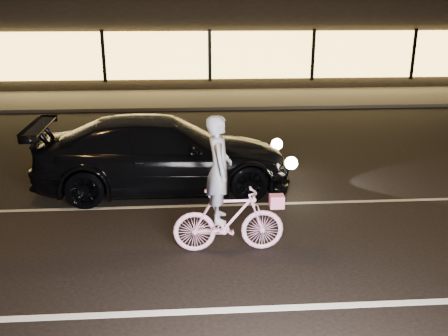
{
  "coord_description": "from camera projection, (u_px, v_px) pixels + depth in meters",
  "views": [
    {
      "loc": [
        -0.9,
        -6.99,
        3.77
      ],
      "look_at": [
        -0.37,
        0.6,
        1.23
      ],
      "focal_mm": 40.0,
      "sensor_mm": 36.0,
      "label": 1
    }
  ],
  "objects": [
    {
      "name": "sedan",
      "position": [
        164.0,
        154.0,
        10.39
      ],
      "size": [
        5.38,
        2.34,
        1.53
      ],
      "rotation": [
        0.0,
        0.0,
        1.61
      ],
      "color": "black",
      "rests_on": "ground"
    },
    {
      "name": "storefront",
      "position": [
        206.0,
        36.0,
        25.14
      ],
      "size": [
        25.4,
        8.42,
        4.2
      ],
      "color": "black",
      "rests_on": "ground"
    },
    {
      "name": "cyclist",
      "position": [
        226.0,
        205.0,
        7.72
      ],
      "size": [
        1.75,
        0.6,
        2.21
      ],
      "rotation": [
        0.0,
        0.0,
        1.57
      ],
      "color": "#FD54AC",
      "rests_on": "ground"
    },
    {
      "name": "sidewalk",
      "position": [
        212.0,
        99.0,
        20.15
      ],
      "size": [
        30.0,
        4.0,
        0.12
      ],
      "primitive_type": "cube",
      "color": "#383533",
      "rests_on": "ground"
    },
    {
      "name": "lane_stripe_far",
      "position": [
        238.0,
        205.0,
        9.76
      ],
      "size": [
        60.0,
        0.1,
        0.01
      ],
      "primitive_type": "cube",
      "color": "gray",
      "rests_on": "ground"
    },
    {
      "name": "ground",
      "position": [
        250.0,
        254.0,
        7.87
      ],
      "size": [
        90.0,
        90.0,
        0.0
      ],
      "primitive_type": "plane",
      "color": "black",
      "rests_on": "ground"
    },
    {
      "name": "lane_stripe_near",
      "position": [
        264.0,
        309.0,
        6.44
      ],
      "size": [
        60.0,
        0.12,
        0.01
      ],
      "primitive_type": "cube",
      "color": "silver",
      "rests_on": "ground"
    }
  ]
}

